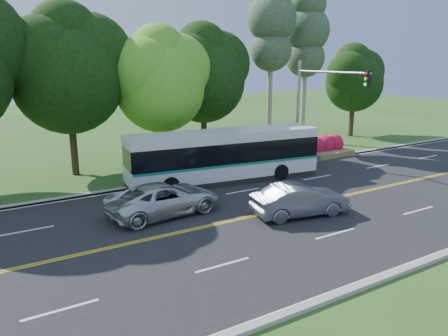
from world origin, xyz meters
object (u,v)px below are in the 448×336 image
traffic_signal (318,98)px  suv (164,199)px  sedan (300,200)px  transit_bus (224,157)px

traffic_signal → suv: (-12.15, -3.03, -3.91)m
sedan → suv: sedan is taller
traffic_signal → transit_bus: (-6.81, 0.40, -3.17)m
traffic_signal → sedan: 10.18m
transit_bus → traffic_signal: bearing=3.7°
traffic_signal → sedan: (-6.83, -6.46, -3.90)m
traffic_signal → sedan: bearing=-136.6°
suv → sedan: bearing=-127.8°
transit_bus → suv: transit_bus is taller
traffic_signal → sedan: size_ratio=1.54×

